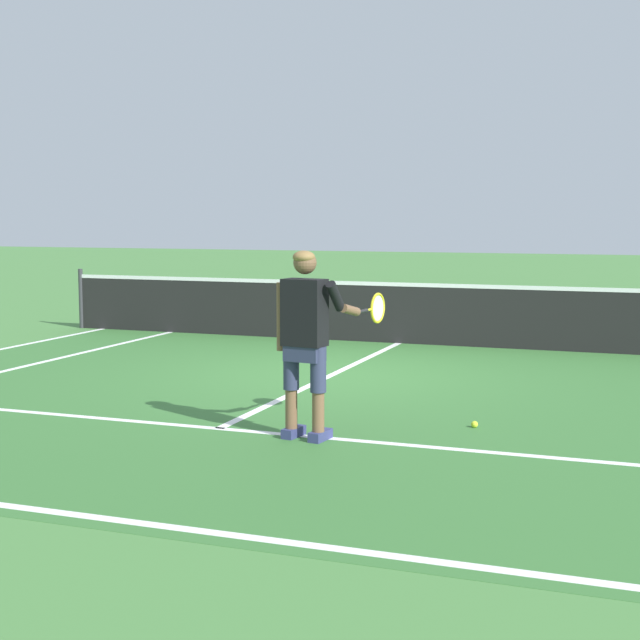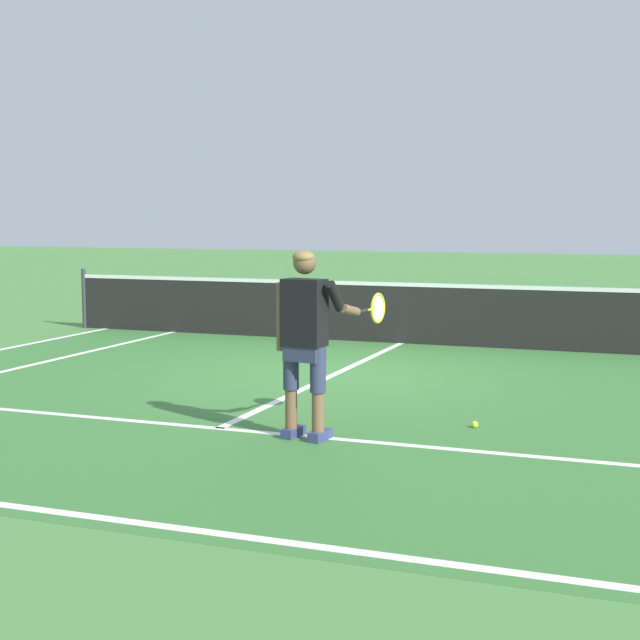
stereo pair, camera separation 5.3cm
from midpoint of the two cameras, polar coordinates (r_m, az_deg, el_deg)
ground_plane at (r=11.96m, az=1.06°, el=-3.33°), size 80.00×80.00×0.00m
court_inner_surface at (r=10.66m, az=-1.50°, el=-4.52°), size 10.98×9.46×0.00m
line_baseline at (r=6.80m, az=-16.29°, el=-11.09°), size 10.98×0.10×0.01m
line_service at (r=8.99m, az=-6.03°, el=-6.60°), size 8.23×0.10×0.01m
line_centre_service at (r=11.88m, az=0.91°, el=-3.38°), size 0.10×6.40×0.01m
tennis_net at (r=14.84m, az=5.09°, el=0.47°), size 11.96×0.08×1.07m
tennis_player at (r=8.36m, az=-0.64°, el=-0.68°), size 0.76×1.08×1.71m
tennis_ball_near_feet at (r=9.09m, az=9.60°, el=-6.32°), size 0.07×0.07×0.07m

